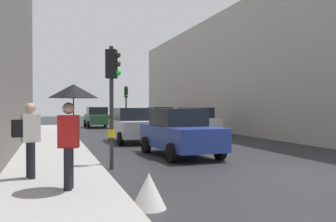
# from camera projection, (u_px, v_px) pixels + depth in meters

# --- Properties ---
(ground_plane) EXTENTS (120.00, 120.00, 0.00)m
(ground_plane) POSITION_uv_depth(u_px,v_px,m) (302.00, 174.00, 9.98)
(ground_plane) COLOR #28282B
(sidewalk_kerb) EXTENTS (2.61, 40.00, 0.16)m
(sidewalk_kerb) POSITION_uv_depth(u_px,v_px,m) (53.00, 154.00, 13.74)
(sidewalk_kerb) COLOR #A8A5A0
(sidewalk_kerb) RESTS_ON ground
(building_facade_right) EXTENTS (12.00, 35.57, 8.59)m
(building_facade_right) POSITION_uv_depth(u_px,v_px,m) (275.00, 76.00, 30.20)
(building_facade_right) COLOR #B2ADA3
(building_facade_right) RESTS_ON ground
(traffic_light_far_median) EXTENTS (0.25, 0.43, 3.47)m
(traffic_light_far_median) POSITION_uv_depth(u_px,v_px,m) (126.00, 99.00, 29.56)
(traffic_light_far_median) COLOR #2D2D2D
(traffic_light_far_median) RESTS_ON ground
(traffic_light_near_right) EXTENTS (0.45, 0.35, 3.61)m
(traffic_light_near_right) POSITION_uv_depth(u_px,v_px,m) (112.00, 84.00, 10.76)
(traffic_light_near_right) COLOR #2D2D2D
(traffic_light_near_right) RESTS_ON ground
(car_white_compact) EXTENTS (2.23, 4.31, 1.76)m
(car_white_compact) POSITION_uv_depth(u_px,v_px,m) (194.00, 122.00, 23.14)
(car_white_compact) COLOR silver
(car_white_compact) RESTS_ON ground
(car_green_estate) EXTENTS (2.08, 4.23, 1.76)m
(car_green_estate) POSITION_uv_depth(u_px,v_px,m) (97.00, 117.00, 31.86)
(car_green_estate) COLOR #2D6038
(car_green_estate) RESTS_ON ground
(car_blue_van) EXTENTS (2.25, 4.31, 1.76)m
(car_blue_van) POSITION_uv_depth(u_px,v_px,m) (180.00, 132.00, 13.68)
(car_blue_van) COLOR navy
(car_blue_van) RESTS_ON ground
(car_silver_hatchback) EXTENTS (2.05, 4.21, 1.76)m
(car_silver_hatchback) POSITION_uv_depth(u_px,v_px,m) (133.00, 125.00, 18.90)
(car_silver_hatchback) COLOR #BCBCC1
(car_silver_hatchback) RESTS_ON ground
(car_red_sedan) EXTENTS (2.04, 4.21, 1.76)m
(car_red_sedan) POSITION_uv_depth(u_px,v_px,m) (159.00, 117.00, 31.41)
(car_red_sedan) COLOR red
(car_red_sedan) RESTS_ON ground
(pedestrian_with_umbrella) EXTENTS (1.00, 1.00, 2.14)m
(pedestrian_with_umbrella) POSITION_uv_depth(u_px,v_px,m) (72.00, 107.00, 7.46)
(pedestrian_with_umbrella) COLOR black
(pedestrian_with_umbrella) RESTS_ON sidewalk_kerb
(pedestrian_with_black_backpack) EXTENTS (0.65, 0.43, 1.77)m
(pedestrian_with_black_backpack) POSITION_uv_depth(u_px,v_px,m) (29.00, 136.00, 8.61)
(pedestrian_with_black_backpack) COLOR black
(pedestrian_with_black_backpack) RESTS_ON sidewalk_kerb
(warning_sign_triangle) EXTENTS (0.64, 0.64, 0.65)m
(warning_sign_triangle) POSITION_uv_depth(u_px,v_px,m) (149.00, 191.00, 6.65)
(warning_sign_triangle) COLOR silver
(warning_sign_triangle) RESTS_ON ground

